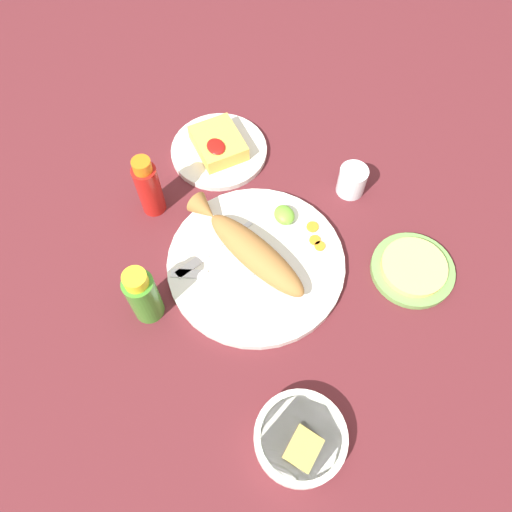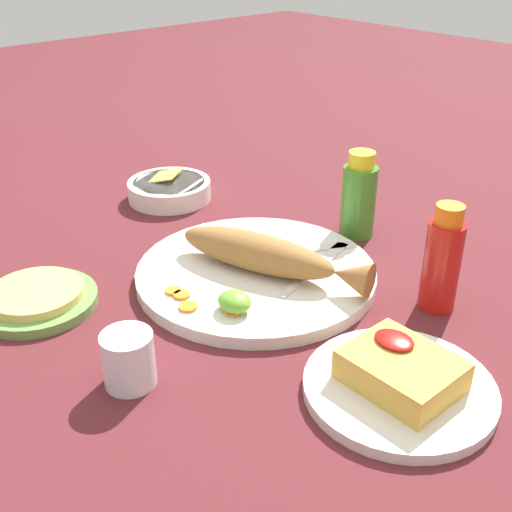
{
  "view_description": "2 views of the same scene",
  "coord_description": "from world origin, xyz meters",
  "px_view_note": "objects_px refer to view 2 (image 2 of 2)",
  "views": [
    {
      "loc": [
        0.41,
        -0.2,
        0.87
      ],
      "look_at": [
        0.0,
        0.0,
        0.04
      ],
      "focal_mm": 35.0,
      "sensor_mm": 36.0,
      "label": 1
    },
    {
      "loc": [
        -0.6,
        0.53,
        0.47
      ],
      "look_at": [
        0.0,
        0.0,
        0.04
      ],
      "focal_mm": 45.0,
      "sensor_mm": 36.0,
      "label": 2
    }
  ],
  "objects_px": {
    "salt_cup": "(129,362)",
    "tortilla_plate": "(37,301)",
    "fried_fish": "(268,255)",
    "guacamole_bowl": "(169,189)",
    "main_plate": "(256,274)",
    "fork_near": "(303,250)",
    "side_plate_fries": "(399,388)",
    "hot_sauce_bottle_red": "(442,261)",
    "hot_sauce_bottle_green": "(358,197)",
    "fork_far": "(319,265)"
  },
  "relations": [
    {
      "from": "fork_far",
      "to": "tortilla_plate",
      "type": "relative_size",
      "value": 1.12
    },
    {
      "from": "fried_fish",
      "to": "fork_far",
      "type": "distance_m",
      "value": 0.08
    },
    {
      "from": "fried_fish",
      "to": "hot_sauce_bottle_green",
      "type": "height_order",
      "value": "hot_sauce_bottle_green"
    },
    {
      "from": "guacamole_bowl",
      "to": "tortilla_plate",
      "type": "xyz_separation_m",
      "value": [
        -0.18,
        0.34,
        -0.01
      ]
    },
    {
      "from": "salt_cup",
      "to": "hot_sauce_bottle_green",
      "type": "bearing_deg",
      "value": -80.51
    },
    {
      "from": "main_plate",
      "to": "hot_sauce_bottle_red",
      "type": "relative_size",
      "value": 2.32
    },
    {
      "from": "main_plate",
      "to": "salt_cup",
      "type": "distance_m",
      "value": 0.27
    },
    {
      "from": "hot_sauce_bottle_red",
      "to": "salt_cup",
      "type": "height_order",
      "value": "hot_sauce_bottle_red"
    },
    {
      "from": "fork_far",
      "to": "salt_cup",
      "type": "height_order",
      "value": "salt_cup"
    },
    {
      "from": "guacamole_bowl",
      "to": "fork_near",
      "type": "bearing_deg",
      "value": -177.59
    },
    {
      "from": "fork_near",
      "to": "hot_sauce_bottle_red",
      "type": "height_order",
      "value": "hot_sauce_bottle_red"
    },
    {
      "from": "main_plate",
      "to": "fork_far",
      "type": "relative_size",
      "value": 1.9
    },
    {
      "from": "fork_near",
      "to": "tortilla_plate",
      "type": "relative_size",
      "value": 1.04
    },
    {
      "from": "fork_far",
      "to": "hot_sauce_bottle_red",
      "type": "bearing_deg",
      "value": -84.74
    },
    {
      "from": "main_plate",
      "to": "hot_sauce_bottle_green",
      "type": "bearing_deg",
      "value": -89.62
    },
    {
      "from": "fried_fish",
      "to": "guacamole_bowl",
      "type": "xyz_separation_m",
      "value": [
        0.34,
        -0.07,
        -0.02
      ]
    },
    {
      "from": "fried_fish",
      "to": "fork_far",
      "type": "xyz_separation_m",
      "value": [
        -0.04,
        -0.07,
        -0.03
      ]
    },
    {
      "from": "fork_near",
      "to": "fork_far",
      "type": "distance_m",
      "value": 0.05
    },
    {
      "from": "hot_sauce_bottle_red",
      "to": "guacamole_bowl",
      "type": "relative_size",
      "value": 0.98
    },
    {
      "from": "fork_near",
      "to": "hot_sauce_bottle_red",
      "type": "relative_size",
      "value": 1.13
    },
    {
      "from": "salt_cup",
      "to": "tortilla_plate",
      "type": "xyz_separation_m",
      "value": [
        0.22,
        0.01,
        -0.02
      ]
    },
    {
      "from": "fork_far",
      "to": "side_plate_fries",
      "type": "relative_size",
      "value": 0.85
    },
    {
      "from": "fried_fish",
      "to": "salt_cup",
      "type": "bearing_deg",
      "value": 83.24
    },
    {
      "from": "hot_sauce_bottle_green",
      "to": "guacamole_bowl",
      "type": "distance_m",
      "value": 0.36
    },
    {
      "from": "fried_fish",
      "to": "fork_far",
      "type": "relative_size",
      "value": 1.61
    },
    {
      "from": "salt_cup",
      "to": "fork_near",
      "type": "bearing_deg",
      "value": -78.42
    },
    {
      "from": "main_plate",
      "to": "salt_cup",
      "type": "relative_size",
      "value": 5.36
    },
    {
      "from": "fork_far",
      "to": "hot_sauce_bottle_red",
      "type": "distance_m",
      "value": 0.18
    },
    {
      "from": "fried_fish",
      "to": "hot_sauce_bottle_green",
      "type": "relative_size",
      "value": 2.06
    },
    {
      "from": "main_plate",
      "to": "fork_near",
      "type": "height_order",
      "value": "fork_near"
    },
    {
      "from": "main_plate",
      "to": "fork_far",
      "type": "xyz_separation_m",
      "value": [
        -0.06,
        -0.07,
        0.01
      ]
    },
    {
      "from": "main_plate",
      "to": "side_plate_fries",
      "type": "bearing_deg",
      "value": 170.74
    },
    {
      "from": "tortilla_plate",
      "to": "fried_fish",
      "type": "bearing_deg",
      "value": -120.31
    },
    {
      "from": "salt_cup",
      "to": "tortilla_plate",
      "type": "relative_size",
      "value": 0.4
    },
    {
      "from": "fried_fish",
      "to": "fork_near",
      "type": "bearing_deg",
      "value": -102.33
    },
    {
      "from": "salt_cup",
      "to": "fried_fish",
      "type": "bearing_deg",
      "value": -77.12
    },
    {
      "from": "salt_cup",
      "to": "guacamole_bowl",
      "type": "bearing_deg",
      "value": -39.58
    },
    {
      "from": "main_plate",
      "to": "fork_far",
      "type": "height_order",
      "value": "fork_far"
    },
    {
      "from": "side_plate_fries",
      "to": "guacamole_bowl",
      "type": "distance_m",
      "value": 0.63
    },
    {
      "from": "main_plate",
      "to": "guacamole_bowl",
      "type": "xyz_separation_m",
      "value": [
        0.33,
        -0.08,
        0.01
      ]
    },
    {
      "from": "hot_sauce_bottle_green",
      "to": "guacamole_bowl",
      "type": "height_order",
      "value": "hot_sauce_bottle_green"
    },
    {
      "from": "side_plate_fries",
      "to": "fork_far",
      "type": "bearing_deg",
      "value": -27.03
    },
    {
      "from": "side_plate_fries",
      "to": "tortilla_plate",
      "type": "bearing_deg",
      "value": 26.94
    },
    {
      "from": "salt_cup",
      "to": "side_plate_fries",
      "type": "bearing_deg",
      "value": -135.2
    },
    {
      "from": "main_plate",
      "to": "hot_sauce_bottle_red",
      "type": "xyz_separation_m",
      "value": [
        -0.22,
        -0.13,
        0.06
      ]
    },
    {
      "from": "fork_far",
      "to": "salt_cup",
      "type": "relative_size",
      "value": 2.82
    },
    {
      "from": "fried_fish",
      "to": "side_plate_fries",
      "type": "distance_m",
      "value": 0.28
    },
    {
      "from": "guacamole_bowl",
      "to": "main_plate",
      "type": "bearing_deg",
      "value": 167.05
    },
    {
      "from": "fork_near",
      "to": "guacamole_bowl",
      "type": "distance_m",
      "value": 0.33
    },
    {
      "from": "guacamole_bowl",
      "to": "salt_cup",
      "type": "bearing_deg",
      "value": 140.42
    }
  ]
}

